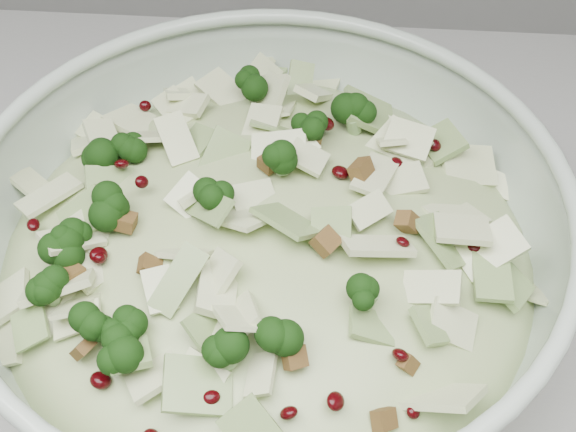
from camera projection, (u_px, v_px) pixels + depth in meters
name	position (u px, v px, depth m)	size (l,w,h in m)	color
mixing_bowl	(268.00, 266.00, 0.51)	(0.41, 0.41, 0.15)	#AEBFAE
salad	(267.00, 243.00, 0.49)	(0.37, 0.37, 0.15)	#ABBC80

